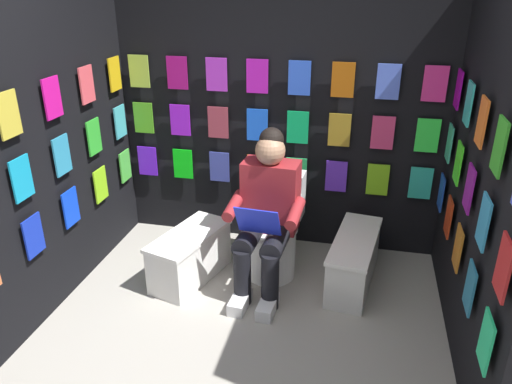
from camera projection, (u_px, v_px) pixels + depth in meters
display_wall_back at (279, 117)px, 3.99m from camera, size 2.74×0.14×2.19m
display_wall_left at (487, 180)px, 2.75m from camera, size 0.14×2.06×2.19m
display_wall_right at (49, 146)px, 3.30m from camera, size 0.14×2.06×2.19m
toilet at (273, 232)px, 3.80m from camera, size 0.42×0.56×0.77m
person_reading at (266, 213)px, 3.49m from camera, size 0.54×0.70×1.19m
comic_longbox_near at (354, 261)px, 3.68m from camera, size 0.39×0.84×0.38m
comic_longbox_far at (190, 256)px, 3.74m from camera, size 0.50×0.77×0.38m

